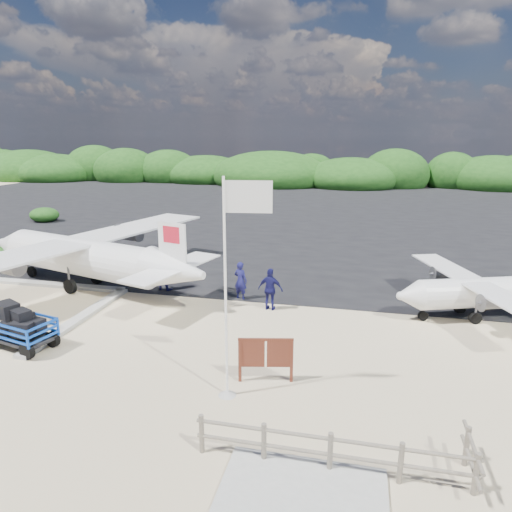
{
  "coord_description": "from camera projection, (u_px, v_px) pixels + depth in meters",
  "views": [
    {
      "loc": [
        6.3,
        -13.77,
        7.33
      ],
      "look_at": [
        2.02,
        5.18,
        2.11
      ],
      "focal_mm": 32.0,
      "sensor_mm": 36.0,
      "label": 1
    }
  ],
  "objects": [
    {
      "name": "baggage_cart",
      "position": [
        23.0,
        347.0,
        16.2
      ],
      "size": [
        2.92,
        2.08,
        1.32
      ],
      "primitive_type": null,
      "rotation": [
        0.0,
        0.0,
        -0.23
      ],
      "color": "#0C42BB",
      "rests_on": "ground"
    },
    {
      "name": "signboard",
      "position": [
        266.0,
        381.0,
        13.96
      ],
      "size": [
        1.77,
        0.53,
        1.46
      ],
      "primitive_type": null,
      "rotation": [
        0.0,
        0.0,
        0.21
      ],
      "color": "#602A1B",
      "rests_on": "ground"
    },
    {
      "name": "aircraft_large",
      "position": [
        460.0,
        226.0,
        37.56
      ],
      "size": [
        19.85,
        19.85,
        4.82
      ],
      "primitive_type": null,
      "rotation": [
        0.0,
        0.0,
        2.86
      ],
      "color": "#B2B2B2",
      "rests_on": "ground"
    },
    {
      "name": "flagpole",
      "position": [
        227.0,
        395.0,
        13.22
      ],
      "size": [
        1.32,
        0.68,
        6.3
      ],
      "primitive_type": null,
      "rotation": [
        0.0,
        0.0,
        0.13
      ],
      "color": "white",
      "rests_on": "ground"
    },
    {
      "name": "crew_b",
      "position": [
        163.0,
        270.0,
        21.96
      ],
      "size": [
        1.05,
        0.87,
        1.95
      ],
      "primitive_type": "imported",
      "rotation": [
        0.0,
        0.0,
        2.99
      ],
      "color": "#14144B",
      "rests_on": "ground"
    },
    {
      "name": "crew_a",
      "position": [
        241.0,
        281.0,
        20.68
      ],
      "size": [
        0.75,
        0.6,
        1.77
      ],
      "primitive_type": "imported",
      "rotation": [
        0.0,
        0.0,
        2.83
      ],
      "color": "#14144B",
      "rests_on": "ground"
    },
    {
      "name": "fence",
      "position": [
        329.0,
        472.0,
        10.22
      ],
      "size": [
        6.4,
        2.0,
        1.1
      ],
      "primitive_type": null,
      "color": "#B2B2B2",
      "rests_on": "ground"
    },
    {
      "name": "asphalt_apron",
      "position": [
        292.0,
        211.0,
        44.47
      ],
      "size": [
        90.0,
        50.0,
        0.04
      ],
      "primitive_type": null,
      "color": "#B2B2B2",
      "rests_on": "ground"
    },
    {
      "name": "walkway_pad",
      "position": [
        301.0,
        502.0,
        9.39
      ],
      "size": [
        3.5,
        2.5,
        0.1
      ],
      "primitive_type": null,
      "color": "#B2B2B2",
      "rests_on": "ground"
    },
    {
      "name": "aircraft_small",
      "position": [
        212.0,
        202.0,
        51.0
      ],
      "size": [
        8.69,
        8.69,
        2.45
      ],
      "primitive_type": null,
      "rotation": [
        0.0,
        0.0,
        3.48
      ],
      "color": "#B2B2B2",
      "rests_on": "ground"
    },
    {
      "name": "ground",
      "position": [
        169.0,
        347.0,
        16.21
      ],
      "size": [
        160.0,
        160.0,
        0.0
      ],
      "primitive_type": "plane",
      "color": "beige"
    },
    {
      "name": "vegetation_band",
      "position": [
        316.0,
        185.0,
        68.02
      ],
      "size": [
        124.0,
        8.0,
        4.4
      ],
      "primitive_type": null,
      "color": "#B2B2B2",
      "rests_on": "ground"
    },
    {
      "name": "crew_c",
      "position": [
        270.0,
        289.0,
        19.44
      ],
      "size": [
        1.12,
        0.56,
        1.84
      ],
      "primitive_type": "imported",
      "rotation": [
        0.0,
        0.0,
        3.04
      ],
      "color": "#14144B",
      "rests_on": "ground"
    }
  ]
}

